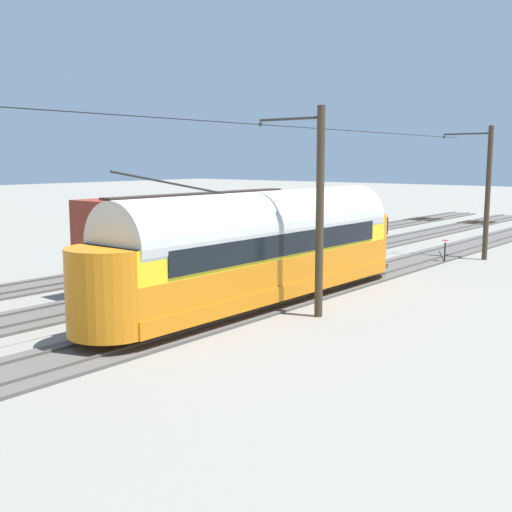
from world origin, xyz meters
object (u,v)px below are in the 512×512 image
Objects in this scene: boxcar_adjacent at (203,234)px; catenary_pole_mid_near at (318,209)px; vintage_streetcar at (263,246)px; catenary_pole_foreground at (487,191)px; switch_stand at (445,250)px.

catenary_pole_mid_near is (-7.43, 2.00, 1.63)m from boxcar_adjacent.
boxcar_adjacent is at bearing -20.69° from vintage_streetcar.
catenary_pole_mid_near is at bearing 90.00° from catenary_pole_foreground.
vintage_streetcar is 13.57× the size of switch_stand.
catenary_pole_foreground is at bearing -117.11° from boxcar_adjacent.
catenary_pole_mid_near is at bearing 164.96° from boxcar_adjacent.
boxcar_adjacent reaches higher than switch_stand.
catenary_pole_mid_near is (0.00, 16.51, 0.00)m from catenary_pole_foreground.
vintage_streetcar is 14.03m from switch_stand.
catenary_pole_foreground reaches higher than switch_stand.
catenary_pole_foreground reaches higher than vintage_streetcar.
vintage_streetcar is at bearing 81.16° from catenary_pole_foreground.
vintage_streetcar is at bearing 159.31° from boxcar_adjacent.
vintage_streetcar is 5.22m from boxcar_adjacent.
catenary_pole_mid_near is at bearing 94.84° from switch_stand.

